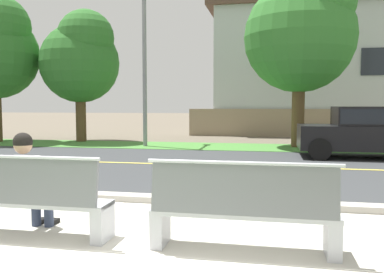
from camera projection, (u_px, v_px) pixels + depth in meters
name	position (u px, v px, depth m)	size (l,w,h in m)	color
ground_plane	(218.00, 158.00, 12.02)	(140.00, 140.00, 0.00)	#665B4C
sidewalk_pavement	(131.00, 243.00, 4.59)	(44.00, 3.60, 0.01)	beige
curb_edge	(172.00, 200.00, 6.49)	(44.00, 0.30, 0.11)	#ADA89E
street_asphalt	(210.00, 165.00, 10.56)	(52.00, 8.00, 0.01)	#383A3D
road_centre_line	(210.00, 165.00, 10.56)	(48.00, 0.14, 0.01)	#E0CC4C
far_verge_grass	(229.00, 147.00, 15.32)	(48.00, 2.80, 0.02)	#478438
bench_left	(26.00, 200.00, 4.73)	(1.98, 0.48, 1.01)	silver
bench_right	(243.00, 211.00, 4.25)	(1.98, 0.48, 1.01)	silver
seated_person_white	(29.00, 179.00, 4.90)	(0.52, 0.68, 1.25)	#333D56
car_black_near	(373.00, 130.00, 11.97)	(4.30, 1.86, 1.54)	black
streetlamp	(146.00, 42.00, 15.43)	(0.24, 2.10, 7.00)	gray
shade_tree_left	(81.00, 57.00, 17.25)	(3.39, 3.39, 5.59)	brown
shade_tree_centre	(304.00, 28.00, 14.80)	(4.11, 4.11, 6.78)	brown
garden_wall	(318.00, 123.00, 19.93)	(13.00, 0.36, 1.40)	gray
house_across_street	(314.00, 68.00, 22.82)	(11.47, 6.91, 7.27)	#B7BCC1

